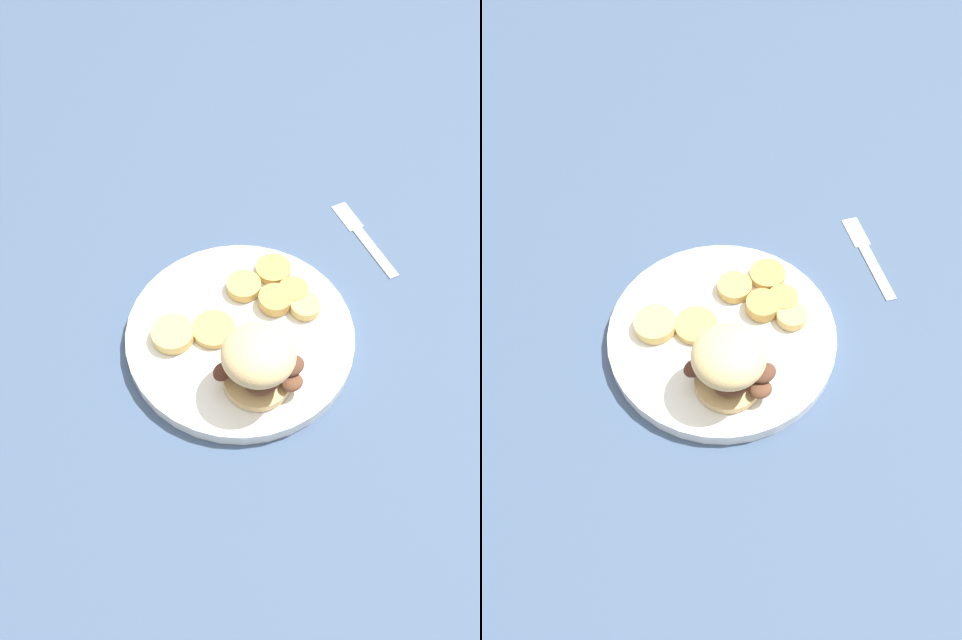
{
  "view_description": "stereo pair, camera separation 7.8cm",
  "coord_description": "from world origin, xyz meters",
  "views": [
    {
      "loc": [
        0.26,
        0.36,
        0.69
      ],
      "look_at": [
        0.0,
        0.0,
        0.05
      ],
      "focal_mm": 35.0,
      "sensor_mm": 36.0,
      "label": 1
    },
    {
      "loc": [
        0.19,
        0.4,
        0.69
      ],
      "look_at": [
        0.0,
        0.0,
        0.05
      ],
      "focal_mm": 35.0,
      "sensor_mm": 36.0,
      "label": 2
    }
  ],
  "objects": [
    {
      "name": "potato_round_2",
      "position": [
        0.08,
        -0.04,
        0.03
      ],
      "size": [
        0.05,
        0.05,
        0.02
      ],
      "primitive_type": "cylinder",
      "color": "#DBB766",
      "rests_on": "dinner_plate"
    },
    {
      "name": "fork",
      "position": [
        -0.25,
        -0.04,
        0.0
      ],
      "size": [
        0.05,
        0.16,
        0.0
      ],
      "color": "silver",
      "rests_on": "ground_plane"
    },
    {
      "name": "sandwich",
      "position": [
        0.03,
        0.07,
        0.07
      ],
      "size": [
        0.11,
        0.09,
        0.09
      ],
      "color": "tan",
      "rests_on": "dinner_plate"
    },
    {
      "name": "potato_round_0",
      "position": [
        -0.04,
        -0.05,
        0.03
      ],
      "size": [
        0.05,
        0.05,
        0.01
      ],
      "primitive_type": "cylinder",
      "color": "tan",
      "rests_on": "dinner_plate"
    },
    {
      "name": "potato_round_1",
      "position": [
        -0.09,
        0.02,
        0.03
      ],
      "size": [
        0.04,
        0.04,
        0.01
      ],
      "primitive_type": "cylinder",
      "color": "#DBB766",
      "rests_on": "dinner_plate"
    },
    {
      "name": "potato_round_3",
      "position": [
        -0.06,
        -0.01,
        0.03
      ],
      "size": [
        0.04,
        0.04,
        0.02
      ],
      "primitive_type": "cylinder",
      "color": "tan",
      "rests_on": "dinner_plate"
    },
    {
      "name": "ground_plane",
      "position": [
        0.0,
        0.0,
        0.0
      ],
      "size": [
        4.0,
        4.0,
        0.0
      ],
      "primitive_type": "plane",
      "color": "#3D5170"
    },
    {
      "name": "potato_round_4",
      "position": [
        0.03,
        -0.02,
        0.03
      ],
      "size": [
        0.06,
        0.06,
        0.01
      ],
      "primitive_type": "cylinder",
      "color": "tan",
      "rests_on": "dinner_plate"
    },
    {
      "name": "potato_round_6",
      "position": [
        -0.09,
        -0.05,
        0.03
      ],
      "size": [
        0.05,
        0.05,
        0.01
      ],
      "primitive_type": "cylinder",
      "color": "tan",
      "rests_on": "dinner_plate"
    },
    {
      "name": "potato_round_5",
      "position": [
        -0.09,
        -0.01,
        0.03
      ],
      "size": [
        0.04,
        0.04,
        0.01
      ],
      "primitive_type": "cylinder",
      "color": "tan",
      "rests_on": "dinner_plate"
    },
    {
      "name": "dinner_plate",
      "position": [
        0.0,
        0.0,
        0.01
      ],
      "size": [
        0.3,
        0.3,
        0.02
      ],
      "color": "white",
      "rests_on": "ground_plane"
    }
  ]
}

